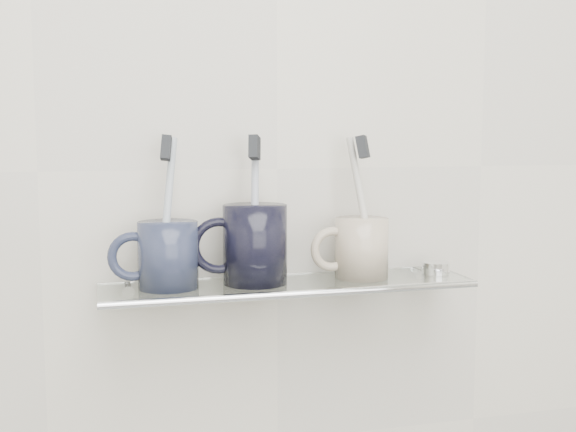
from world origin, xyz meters
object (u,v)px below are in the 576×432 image
object	(u,v)px
mug_center	(255,244)
mug_right	(362,248)
mug_left	(168,255)
shelf_glass	(289,285)

from	to	relation	value
mug_center	mug_right	bearing A→B (deg)	-12.53
mug_center	mug_left	bearing A→B (deg)	167.47
shelf_glass	mug_left	world-z (taller)	mug_left
mug_center	mug_right	size ratio (longest dim) A/B	1.27
shelf_glass	mug_center	world-z (taller)	mug_center
mug_left	mug_right	xyz separation A→B (m)	(0.27, 0.00, -0.00)
shelf_glass	mug_right	size ratio (longest dim) A/B	6.01
shelf_glass	mug_left	bearing A→B (deg)	178.21
shelf_glass	mug_left	xyz separation A→B (m)	(-0.16, 0.00, 0.05)
mug_left	mug_right	distance (m)	0.27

